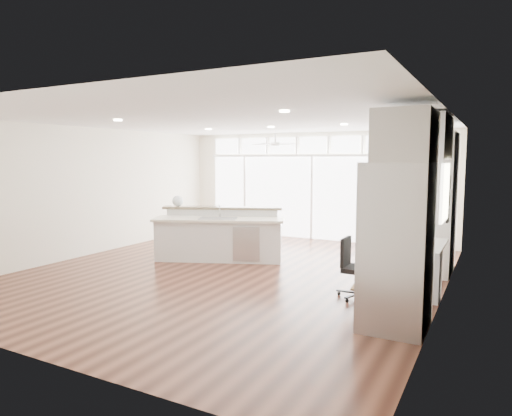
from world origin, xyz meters
The scene contains 24 objects.
floor centered at (0.00, 0.00, -0.01)m, with size 7.00×8.00×0.02m, color #3E1D13.
ceiling centered at (0.00, 0.00, 2.70)m, with size 7.00×8.00×0.02m, color white.
wall_back centered at (0.00, 4.00, 1.35)m, with size 7.00×0.04×2.70m, color white.
wall_front centered at (0.00, -4.00, 1.35)m, with size 7.00×0.04×2.70m, color white.
wall_left centered at (-3.50, 0.00, 1.35)m, with size 0.04×8.00×2.70m, color white.
wall_right centered at (3.50, 0.00, 1.35)m, with size 0.04×8.00×2.70m, color white.
glass_wall centered at (0.00, 3.94, 1.05)m, with size 5.80×0.06×2.08m, color white.
transom_row centered at (0.00, 3.94, 2.38)m, with size 5.90×0.06×0.40m, color white.
desk_window centered at (3.46, 0.30, 1.55)m, with size 0.04×0.85×0.85m, color white.
ceiling_fan centered at (-0.50, 2.80, 2.48)m, with size 1.16×1.16×0.32m, color white.
recessed_lights centered at (0.00, 0.20, 2.68)m, with size 3.40×3.00×0.02m, color white.
oven_cabinet centered at (3.17, 1.80, 1.25)m, with size 0.64×1.20×2.50m, color white.
desk_nook centered at (3.13, 0.30, 0.38)m, with size 0.72×1.30×0.76m, color white.
upper_cabinets centered at (3.17, 0.30, 2.35)m, with size 0.64×1.30×0.64m, color white.
refrigerator centered at (3.11, -1.35, 1.00)m, with size 0.76×0.90×2.00m, color #ACACB1.
fridge_cabinet centered at (3.17, -1.35, 2.30)m, with size 0.64×0.90×0.60m, color white.
framed_photos centered at (3.46, 0.92, 1.40)m, with size 0.06×0.22×0.80m, color black.
kitchen_island centered at (-0.77, 0.77, 0.52)m, with size 2.61×0.99×1.04m, color white.
rug centered at (2.65, 0.33, 0.01)m, with size 1.00×0.72×0.01m, color #372311.
office_chair centered at (2.42, -0.43, 0.44)m, with size 0.46×0.42×0.88m, color black.
fishbowl centered at (-1.80, 0.77, 1.15)m, with size 0.23×0.23×0.23m, color white.
monitor centered at (3.05, 0.30, 0.96)m, with size 0.08×0.49×0.40m, color black.
keyboard centered at (2.88, 0.30, 0.77)m, with size 0.12×0.32×0.02m, color white.
potted_plant centered at (3.17, 1.80, 2.63)m, with size 0.29×0.33×0.26m, color #2E5A26.
Camera 1 is at (4.15, -6.89, 2.04)m, focal length 32.00 mm.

